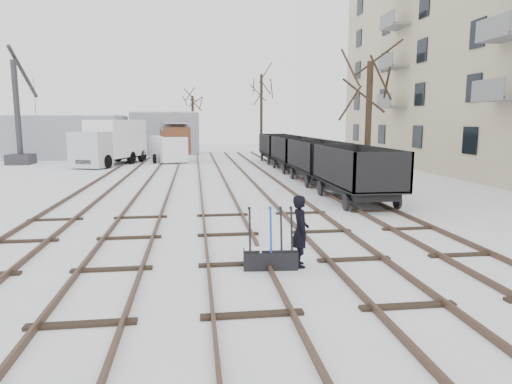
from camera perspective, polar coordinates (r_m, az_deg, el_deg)
ground at (r=11.42m, az=-2.37°, el=-9.15°), size 120.00×120.00×0.00m
tracks at (r=24.75m, az=-5.30°, el=0.81°), size 13.90×52.00×0.16m
shed_left at (r=48.35m, az=-22.18°, el=6.47°), size 10.00×8.00×4.10m
shed_right at (r=50.92m, az=-11.13°, el=7.27°), size 7.00×6.00×4.50m
ground_frame at (r=11.10m, az=1.83°, el=-8.14°), size 1.33×0.51×1.49m
worker at (r=11.18m, az=5.57°, el=-4.88°), size 0.45×0.66×1.76m
freight_wagon_a at (r=20.45m, az=12.39°, el=1.32°), size 2.34×5.85×2.39m
freight_wagon_b at (r=26.51m, az=7.67°, el=3.13°), size 2.34×5.85×2.39m
freight_wagon_c at (r=32.70m, az=4.72°, el=4.26°), size 2.34×5.85×2.39m
freight_wagon_d at (r=38.96m, az=2.70°, el=5.02°), size 2.34×5.85×2.39m
box_van_wagon at (r=40.58m, az=-10.12°, el=6.50°), size 3.02×4.70×3.34m
lorry at (r=38.62m, az=-17.66°, el=5.98°), size 4.38×8.32×3.61m
panel_van at (r=40.56m, az=-10.95°, el=5.35°), size 3.55×5.42×2.21m
crane at (r=42.38m, az=-27.42°, el=6.48°), size 1.94×5.51×9.44m
tree_near at (r=22.68m, az=13.83°, el=7.66°), size 0.30×0.30×6.30m
tree_far_left at (r=52.81m, az=-7.88°, el=8.40°), size 0.30×0.30×6.32m
tree_far_right at (r=50.38m, az=0.67°, el=9.70°), size 0.30×0.30×8.50m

